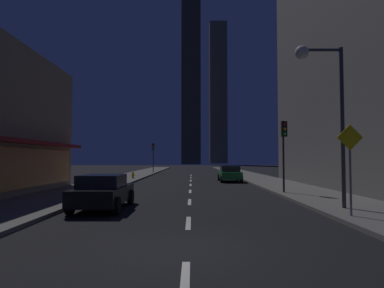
% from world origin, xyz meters
% --- Properties ---
extents(ground_plane, '(78.00, 136.00, 0.10)m').
position_xyz_m(ground_plane, '(0.00, 32.00, -0.05)').
color(ground_plane, black).
extents(sidewalk_right, '(4.00, 76.00, 0.15)m').
position_xyz_m(sidewalk_right, '(7.00, 32.00, 0.07)').
color(sidewalk_right, '#605E59').
rests_on(sidewalk_right, ground).
extents(sidewalk_left, '(4.00, 76.00, 0.15)m').
position_xyz_m(sidewalk_left, '(-7.00, 32.00, 0.07)').
color(sidewalk_left, '#605E59').
rests_on(sidewalk_left, ground).
extents(lane_marking_center, '(0.16, 38.60, 0.01)m').
position_xyz_m(lane_marking_center, '(0.00, 16.20, 0.01)').
color(lane_marking_center, silver).
rests_on(lane_marking_center, ground).
extents(skyscraper_distant_tall, '(7.40, 7.82, 63.62)m').
position_xyz_m(skyscraper_distant_tall, '(-0.26, 120.14, 31.81)').
color(skyscraper_distant_tall, '#3C392D').
rests_on(skyscraper_distant_tall, ground).
extents(skyscraper_distant_mid, '(7.90, 6.50, 65.00)m').
position_xyz_m(skyscraper_distant_mid, '(12.16, 142.13, 32.50)').
color(skyscraper_distant_mid, '#5B5744').
rests_on(skyscraper_distant_mid, ground).
extents(car_parked_near, '(1.98, 4.24, 1.45)m').
position_xyz_m(car_parked_near, '(-3.60, 6.11, 0.74)').
color(car_parked_near, black).
rests_on(car_parked_near, ground).
extents(car_parked_far, '(1.98, 4.24, 1.45)m').
position_xyz_m(car_parked_far, '(3.60, 22.66, 0.74)').
color(car_parked_far, '#1E722D').
rests_on(car_parked_far, ground).
extents(fire_hydrant_far_left, '(0.42, 0.30, 0.65)m').
position_xyz_m(fire_hydrant_far_left, '(-5.90, 25.77, 0.45)').
color(fire_hydrant_far_left, gold).
rests_on(fire_hydrant_far_left, sidewalk_left).
extents(traffic_light_near_right, '(0.32, 0.48, 4.20)m').
position_xyz_m(traffic_light_near_right, '(5.50, 11.48, 3.19)').
color(traffic_light_near_right, '#2D2D2D').
rests_on(traffic_light_near_right, sidewalk_right).
extents(traffic_light_far_left, '(0.32, 0.48, 4.20)m').
position_xyz_m(traffic_light_far_left, '(-5.50, 39.75, 3.19)').
color(traffic_light_far_left, '#2D2D2D').
rests_on(traffic_light_far_left, sidewalk_left).
extents(street_lamp_right, '(1.96, 0.56, 6.58)m').
position_xyz_m(street_lamp_right, '(5.38, 5.52, 5.07)').
color(street_lamp_right, '#38383D').
rests_on(street_lamp_right, sidewalk_right).
extents(pedestrian_crossing_sign, '(0.91, 0.08, 3.15)m').
position_xyz_m(pedestrian_crossing_sign, '(5.60, 3.69, 2.02)').
color(pedestrian_crossing_sign, slate).
rests_on(pedestrian_crossing_sign, sidewalk_right).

